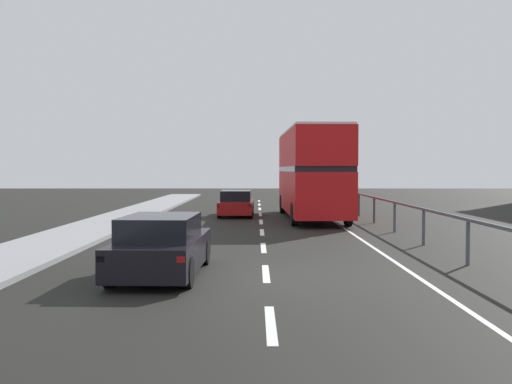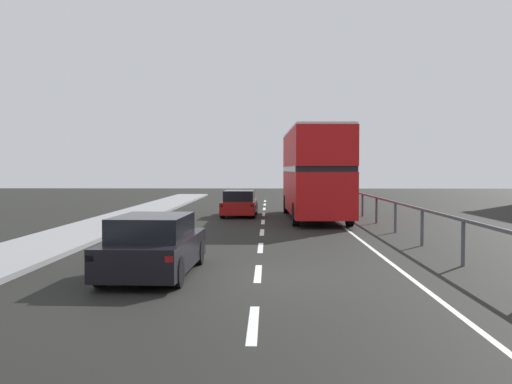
{
  "view_description": "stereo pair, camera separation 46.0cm",
  "coord_description": "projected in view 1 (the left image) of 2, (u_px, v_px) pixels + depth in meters",
  "views": [
    {
      "loc": [
        -0.23,
        -13.02,
        2.41
      ],
      "look_at": [
        -0.22,
        8.35,
        1.57
      ],
      "focal_mm": 40.39,
      "sensor_mm": 36.0,
      "label": 1
    },
    {
      "loc": [
        0.23,
        -13.01,
        2.41
      ],
      "look_at": [
        -0.22,
        8.35,
        1.57
      ],
      "focal_mm": 40.39,
      "sensor_mm": 36.0,
      "label": 2
    }
  ],
  "objects": [
    {
      "name": "bridge_side_railing",
      "position": [
        394.0,
        207.0,
        22.06
      ],
      "size": [
        0.1,
        42.0,
        1.19
      ],
      "color": "#4A4C54",
      "rests_on": "ground"
    },
    {
      "name": "hatchback_car_near",
      "position": [
        162.0,
        246.0,
        13.08
      ],
      "size": [
        1.9,
        4.35,
        1.38
      ],
      "rotation": [
        0.0,
        0.0,
        -0.03
      ],
      "color": "black",
      "rests_on": "ground"
    },
    {
      "name": "sedan_car_ahead",
      "position": [
        236.0,
        204.0,
        29.69
      ],
      "size": [
        1.8,
        4.07,
        1.33
      ],
      "rotation": [
        0.0,
        0.0,
        -0.02
      ],
      "color": "maroon",
      "rests_on": "ground"
    },
    {
      "name": "ground_plane",
      "position": [
        266.0,
        277.0,
        13.1
      ],
      "size": [
        75.49,
        120.0,
        0.1
      ],
      "primitive_type": "cube",
      "color": "black"
    },
    {
      "name": "lane_paint_markings",
      "position": [
        313.0,
        232.0,
        22.08
      ],
      "size": [
        3.53,
        46.0,
        0.01
      ],
      "color": "silver",
      "rests_on": "ground"
    },
    {
      "name": "double_decker_bus_red",
      "position": [
        311.0,
        171.0,
        28.04
      ],
      "size": [
        2.78,
        10.32,
        4.32
      ],
      "rotation": [
        0.0,
        0.0,
        0.02
      ],
      "color": "red",
      "rests_on": "ground"
    }
  ]
}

